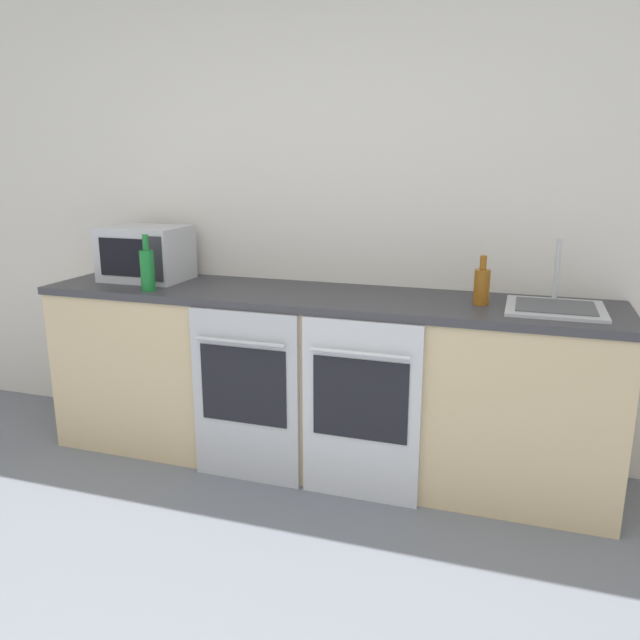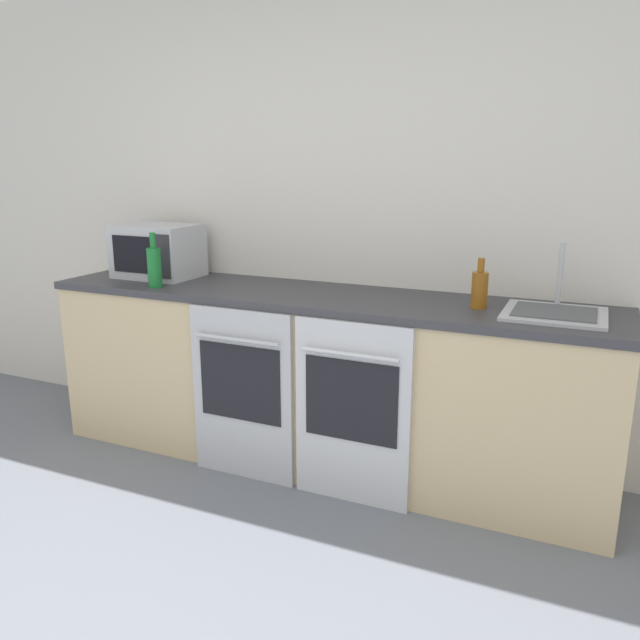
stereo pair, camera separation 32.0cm
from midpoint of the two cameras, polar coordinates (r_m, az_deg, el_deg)
The scene contains 8 objects.
wall_back at distance 3.48m, azimuth 4.82°, elevation 9.28°, with size 10.00×0.06×2.60m.
counter_back at distance 3.35m, azimuth 2.59°, elevation -5.47°, with size 3.00×0.64×0.94m.
oven_left at distance 3.19m, azimuth -4.31°, elevation -6.80°, with size 0.57×0.06×0.90m.
oven_right at distance 2.97m, azimuth 6.04°, elevation -8.49°, with size 0.57×0.06×0.90m.
microwave at distance 3.75m, azimuth -12.24°, elevation 6.18°, with size 0.46×0.35×0.31m.
bottle_green at distance 3.44m, azimuth -12.36°, elevation 4.84°, with size 0.07×0.07×0.30m.
bottle_amber at distance 3.01m, azimuth 17.37°, elevation 2.72°, with size 0.08×0.08×0.23m.
sink at distance 3.00m, azimuth 23.57°, elevation 0.67°, with size 0.43×0.41×0.30m.
Camera 2 is at (1.29, -0.90, 1.60)m, focal length 35.00 mm.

